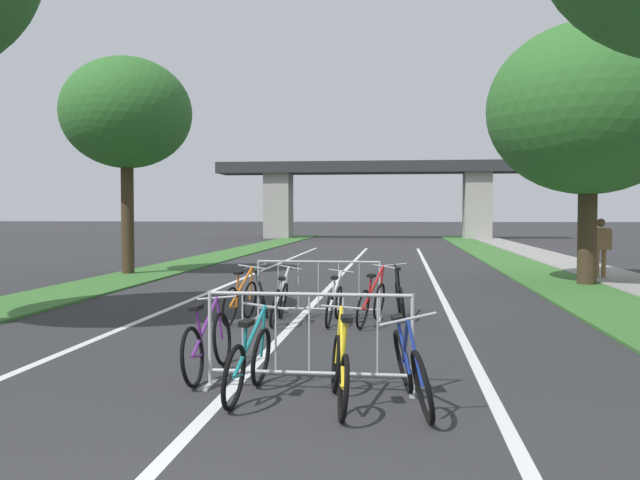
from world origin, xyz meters
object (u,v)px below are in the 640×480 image
(bicycle_red_1, at_px, (372,302))
(bicycle_white_5, at_px, (334,303))
(bicycle_purple_2, at_px, (208,344))
(bicycle_blue_9, at_px, (411,370))
(pedestrian_in_red_jacket, at_px, (601,243))
(bicycle_silver_3, at_px, (280,302))
(bicycle_black_8, at_px, (400,298))
(bicycle_yellow_7, at_px, (340,370))
(tree_right_cypress_far, at_px, (589,109))
(crowd_barrier_second, at_px, (318,290))
(tree_left_pine_near, at_px, (126,114))
(crowd_barrier_nearest, at_px, (309,342))
(bicycle_orange_6, at_px, (240,300))
(bicycle_teal_4, at_px, (249,363))
(bicycle_green_0, at_px, (261,294))

(bicycle_red_1, bearing_deg, bicycle_white_5, -170.45)
(bicycle_purple_2, relative_size, bicycle_blue_9, 1.01)
(bicycle_white_5, bearing_deg, pedestrian_in_red_jacket, 54.33)
(bicycle_silver_3, distance_m, bicycle_black_8, 2.25)
(bicycle_black_8, bearing_deg, bicycle_white_5, -147.86)
(bicycle_silver_3, xyz_separation_m, bicycle_yellow_7, (1.48, -4.98, -0.01))
(tree_right_cypress_far, bearing_deg, bicycle_black_8, -128.74)
(crowd_barrier_second, xyz_separation_m, bicycle_silver_3, (-0.61, -0.54, -0.15))
(tree_left_pine_near, height_order, bicycle_purple_2, tree_left_pine_near)
(crowd_barrier_nearest, distance_m, bicycle_yellow_7, 0.73)
(bicycle_orange_6, bearing_deg, tree_right_cypress_far, 49.90)
(tree_left_pine_near, bearing_deg, crowd_barrier_second, -49.62)
(bicycle_purple_2, xyz_separation_m, bicycle_silver_3, (0.16, 3.90, -0.00))
(bicycle_purple_2, distance_m, bicycle_white_5, 4.12)
(tree_left_pine_near, height_order, pedestrian_in_red_jacket, tree_left_pine_near)
(pedestrian_in_red_jacket, bearing_deg, bicycle_red_1, 53.16)
(bicycle_red_1, height_order, bicycle_black_8, bicycle_red_1)
(crowd_barrier_second, xyz_separation_m, bicycle_teal_4, (-0.09, -5.31, -0.16))
(bicycle_green_0, bearing_deg, pedestrian_in_red_jacket, 28.09)
(tree_left_pine_near, distance_m, bicycle_purple_2, 14.67)
(crowd_barrier_second, bearing_deg, bicycle_white_5, -54.91)
(bicycle_silver_3, height_order, bicycle_white_5, bicycle_silver_3)
(bicycle_green_0, relative_size, bicycle_white_5, 1.00)
(tree_right_cypress_far, distance_m, bicycle_yellow_7, 13.78)
(crowd_barrier_nearest, bearing_deg, bicycle_blue_9, -28.22)
(tree_left_pine_near, bearing_deg, bicycle_white_5, -49.89)
(tree_right_cypress_far, distance_m, bicycle_green_0, 10.41)
(crowd_barrier_nearest, xyz_separation_m, bicycle_silver_3, (-1.10, 4.38, -0.15))
(tree_right_cypress_far, distance_m, crowd_barrier_second, 9.87)
(bicycle_teal_4, bearing_deg, pedestrian_in_red_jacket, 65.80)
(bicycle_purple_2, bearing_deg, tree_left_pine_near, 118.08)
(bicycle_red_1, height_order, bicycle_purple_2, bicycle_red_1)
(tree_right_cypress_far, xyz_separation_m, bicycle_yellow_7, (-5.44, -11.93, -4.24))
(tree_left_pine_near, relative_size, bicycle_yellow_7, 4.01)
(bicycle_orange_6, bearing_deg, bicycle_purple_2, -74.77)
(crowd_barrier_nearest, height_order, bicycle_black_8, crowd_barrier_nearest)
(crowd_barrier_nearest, distance_m, bicycle_green_0, 5.64)
(bicycle_blue_9, bearing_deg, bicycle_red_1, -92.41)
(bicycle_silver_3, height_order, bicycle_teal_4, bicycle_silver_3)
(crowd_barrier_nearest, bearing_deg, bicycle_purple_2, 158.98)
(bicycle_black_8, xyz_separation_m, pedestrian_in_red_jacket, (5.64, 7.61, 0.71))
(tree_right_cypress_far, relative_size, bicycle_blue_9, 3.91)
(bicycle_orange_6, xyz_separation_m, bicycle_black_8, (2.75, 0.90, -0.02))
(bicycle_black_8, bearing_deg, bicycle_red_1, -123.23)
(bicycle_black_8, bearing_deg, crowd_barrier_nearest, -104.59)
(bicycle_yellow_7, bearing_deg, crowd_barrier_second, 89.99)
(crowd_barrier_second, distance_m, bicycle_teal_4, 5.31)
(bicycle_teal_4, bearing_deg, bicycle_red_1, 81.70)
(tree_left_pine_near, bearing_deg, bicycle_green_0, -52.97)
(bicycle_teal_4, bearing_deg, crowd_barrier_nearest, 38.01)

